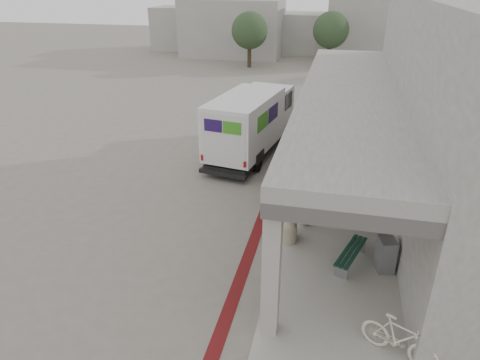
% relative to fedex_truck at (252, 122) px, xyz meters
% --- Properties ---
extents(ground, '(120.00, 120.00, 0.00)m').
position_rel_fedex_truck_xyz_m(ground, '(0.57, -7.42, -1.55)').
color(ground, slate).
rests_on(ground, ground).
extents(bike_lane_stripe, '(0.35, 40.00, 0.01)m').
position_rel_fedex_truck_xyz_m(bike_lane_stripe, '(1.57, -5.42, -1.55)').
color(bike_lane_stripe, '#5C1213').
rests_on(bike_lane_stripe, ground).
extents(sidewalk, '(4.40, 28.00, 0.12)m').
position_rel_fedex_truck_xyz_m(sidewalk, '(4.57, -7.42, -1.49)').
color(sidewalk, gray).
rests_on(sidewalk, ground).
extents(transit_building, '(7.60, 17.00, 7.00)m').
position_rel_fedex_truck_xyz_m(transit_building, '(7.40, -2.92, 1.85)').
color(transit_building, gray).
rests_on(transit_building, ground).
extents(distant_backdrop, '(28.00, 10.00, 6.50)m').
position_rel_fedex_truck_xyz_m(distant_backdrop, '(-2.28, 28.46, 1.15)').
color(distant_backdrop, gray).
rests_on(distant_backdrop, ground).
extents(tree_left, '(3.20, 3.20, 4.80)m').
position_rel_fedex_truck_xyz_m(tree_left, '(-4.43, 20.58, 1.63)').
color(tree_left, '#38281C').
rests_on(tree_left, ground).
extents(tree_mid, '(3.20, 3.20, 4.80)m').
position_rel_fedex_truck_xyz_m(tree_mid, '(2.57, 22.58, 1.63)').
color(tree_mid, '#38281C').
rests_on(tree_mid, ground).
extents(tree_right, '(3.20, 3.20, 4.80)m').
position_rel_fedex_truck_xyz_m(tree_right, '(10.57, 21.58, 1.63)').
color(tree_right, '#38281C').
rests_on(tree_right, ground).
extents(fedex_truck, '(3.16, 7.07, 2.91)m').
position_rel_fedex_truck_xyz_m(fedex_truck, '(0.00, 0.00, 0.00)').
color(fedex_truck, black).
rests_on(fedex_truck, ground).
extents(bench, '(0.95, 1.82, 0.42)m').
position_rel_fedex_truck_xyz_m(bench, '(4.50, -7.89, -1.13)').
color(bench, gray).
rests_on(bench, sidewalk).
extents(bollard_near, '(0.46, 0.46, 0.69)m').
position_rel_fedex_truck_xyz_m(bollard_near, '(2.67, -7.17, -1.09)').
color(bollard_near, gray).
rests_on(bollard_near, sidewalk).
extents(bollard_far, '(0.38, 0.38, 0.57)m').
position_rel_fedex_truck_xyz_m(bollard_far, '(3.00, -6.01, -1.15)').
color(bollard_far, gray).
rests_on(bollard_far, sidewalk).
extents(utility_cabinet, '(0.56, 0.66, 0.97)m').
position_rel_fedex_truck_xyz_m(utility_cabinet, '(5.42, -7.96, -0.95)').
color(utility_cabinet, gray).
rests_on(utility_cabinet, sidewalk).
extents(bicycle_cream, '(1.73, 1.20, 1.02)m').
position_rel_fedex_truck_xyz_m(bicycle_cream, '(5.47, -11.09, -0.92)').
color(bicycle_cream, silver).
rests_on(bicycle_cream, sidewalk).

